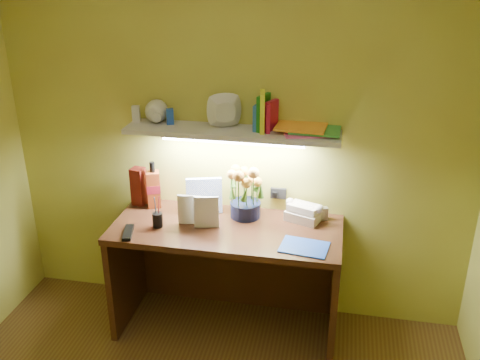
% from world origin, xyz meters
% --- Properties ---
extents(desk, '(1.40, 0.60, 0.75)m').
position_xyz_m(desk, '(0.00, 1.20, 0.38)').
color(desk, '#331B0D').
rests_on(desk, ground).
extents(flower_bouquet, '(0.22, 0.22, 0.34)m').
position_xyz_m(flower_bouquet, '(0.09, 1.37, 0.92)').
color(flower_bouquet, black).
rests_on(flower_bouquet, desk).
extents(telephone, '(0.25, 0.22, 0.12)m').
position_xyz_m(telephone, '(0.46, 1.39, 0.81)').
color(telephone, '#F7E5CD').
rests_on(telephone, desk).
extents(desk_clock, '(0.09, 0.07, 0.08)m').
position_xyz_m(desk_clock, '(0.56, 1.41, 0.79)').
color(desk_clock, '#AAABAE').
rests_on(desk_clock, desk).
extents(whisky_bottle, '(0.11, 0.11, 0.31)m').
position_xyz_m(whisky_bottle, '(-0.52, 1.39, 0.91)').
color(whisky_bottle, '#B5481D').
rests_on(whisky_bottle, desk).
extents(whisky_box, '(0.09, 0.09, 0.25)m').
position_xyz_m(whisky_box, '(-0.63, 1.41, 0.88)').
color(whisky_box, '#54130D').
rests_on(whisky_box, desk).
extents(pen_cup, '(0.08, 0.08, 0.15)m').
position_xyz_m(pen_cup, '(-0.41, 1.13, 0.83)').
color(pen_cup, black).
rests_on(pen_cup, desk).
extents(art_card, '(0.23, 0.11, 0.23)m').
position_xyz_m(art_card, '(-0.18, 1.38, 0.86)').
color(art_card, white).
rests_on(art_card, desk).
extents(tv_remote, '(0.10, 0.19, 0.02)m').
position_xyz_m(tv_remote, '(-0.55, 1.00, 0.76)').
color(tv_remote, black).
rests_on(tv_remote, desk).
extents(blue_folder, '(0.29, 0.23, 0.01)m').
position_xyz_m(blue_folder, '(0.49, 1.04, 0.75)').
color(blue_folder, blue).
rests_on(blue_folder, desk).
extents(desk_book_a, '(0.15, 0.03, 0.19)m').
position_xyz_m(desk_book_a, '(-0.30, 1.19, 0.85)').
color(desk_book_a, beige).
rests_on(desk_book_a, desk).
extents(desk_book_b, '(0.15, 0.04, 0.21)m').
position_xyz_m(desk_book_b, '(-0.19, 1.16, 0.85)').
color(desk_book_b, silver).
rests_on(desk_book_b, desk).
extents(wall_shelf, '(1.30, 0.30, 0.27)m').
position_xyz_m(wall_shelf, '(-0.01, 1.38, 1.34)').
color(wall_shelf, silver).
rests_on(wall_shelf, ground).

